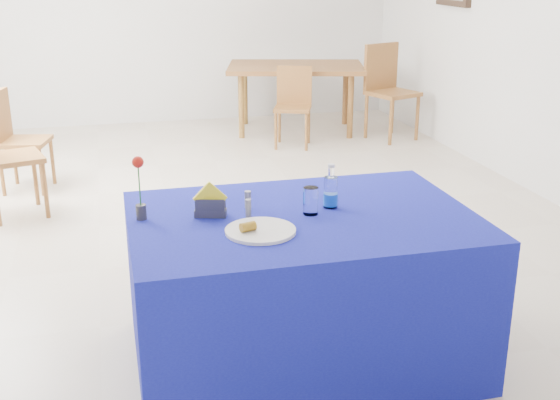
% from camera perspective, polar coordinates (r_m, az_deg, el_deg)
% --- Properties ---
extents(floor, '(7.00, 7.00, 0.00)m').
position_cam_1_polar(floor, '(5.48, -2.84, -1.16)').
color(floor, beige).
rests_on(floor, ground).
extents(plate, '(0.31, 0.31, 0.01)m').
position_cam_1_polar(plate, '(3.06, -1.60, -2.51)').
color(plate, silver).
rests_on(plate, blue_table).
extents(drinking_glass, '(0.07, 0.07, 0.13)m').
position_cam_1_polar(drinking_glass, '(3.26, 2.51, -0.06)').
color(drinking_glass, white).
rests_on(drinking_glass, blue_table).
extents(salt_shaker, '(0.03, 0.03, 0.08)m').
position_cam_1_polar(salt_shaker, '(3.35, -2.63, 0.03)').
color(salt_shaker, slate).
rests_on(salt_shaker, blue_table).
extents(pepper_shaker, '(0.03, 0.03, 0.08)m').
position_cam_1_polar(pepper_shaker, '(3.23, -2.59, -0.67)').
color(pepper_shaker, slate).
rests_on(pepper_shaker, blue_table).
extents(blue_table, '(1.60, 1.10, 0.76)m').
position_cam_1_polar(blue_table, '(3.42, 1.77, -7.20)').
color(blue_table, '#0F1290').
rests_on(blue_table, floor).
extents(water_bottle, '(0.07, 0.07, 0.21)m').
position_cam_1_polar(water_bottle, '(3.36, 4.14, 0.57)').
color(water_bottle, white).
rests_on(water_bottle, blue_table).
extents(napkin_holder, '(0.16, 0.09, 0.17)m').
position_cam_1_polar(napkin_holder, '(3.25, -5.68, -0.52)').
color(napkin_holder, '#39393E').
rests_on(napkin_holder, blue_table).
extents(rose_vase, '(0.05, 0.05, 0.30)m').
position_cam_1_polar(rose_vase, '(3.23, -11.34, 0.92)').
color(rose_vase, '#28272D').
rests_on(rose_vase, blue_table).
extents(oak_table, '(1.70, 1.31, 0.76)m').
position_cam_1_polar(oak_table, '(8.06, 1.28, 10.36)').
color(oak_table, brown).
rests_on(oak_table, floor).
extents(chair_bg_left, '(0.48, 0.48, 0.83)m').
position_cam_1_polar(chair_bg_left, '(7.45, 1.10, 8.10)').
color(chair_bg_left, '#905B2A').
rests_on(chair_bg_left, floor).
extents(chair_bg_right, '(0.59, 0.59, 1.02)m').
position_cam_1_polar(chair_bg_right, '(7.84, 8.71, 9.27)').
color(chair_bg_right, '#905B2A').
rests_on(chair_bg_right, floor).
extents(chair_win_a, '(0.51, 0.51, 0.93)m').
position_cam_1_polar(chair_win_a, '(5.67, -21.82, 3.82)').
color(chair_win_a, '#905B2A').
rests_on(chair_win_a, floor).
extents(chair_win_b, '(0.46, 0.46, 0.86)m').
position_cam_1_polar(chair_win_b, '(6.34, -20.78, 5.07)').
color(chair_win_b, '#905B2A').
rests_on(chair_win_b, floor).
extents(banana_pieces, '(0.08, 0.06, 0.04)m').
position_cam_1_polar(banana_pieces, '(3.03, -2.61, -2.18)').
color(banana_pieces, gold).
rests_on(banana_pieces, plate).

